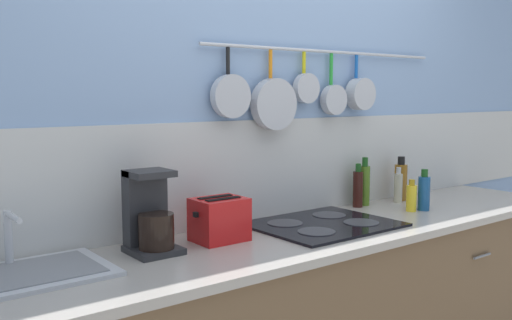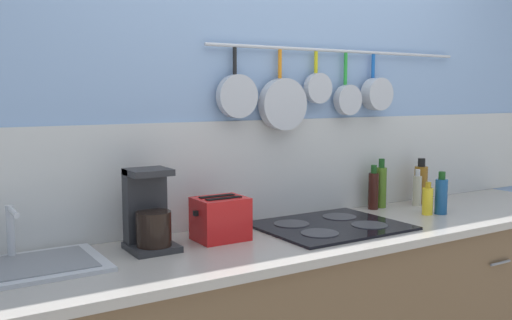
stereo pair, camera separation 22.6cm
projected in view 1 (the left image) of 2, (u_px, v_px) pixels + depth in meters
name	position (u px, v px, depth m)	size (l,w,h in m)	color
wall_back	(273.00, 142.00, 2.77)	(7.20, 0.15, 2.60)	#84A3CC
countertop	(323.00, 233.00, 2.53)	(3.16, 0.64, 0.03)	#A59E93
sink_basin	(21.00, 273.00, 1.86)	(0.56, 0.37, 0.20)	#B7BABF
coffee_maker	(150.00, 218.00, 2.15)	(0.18, 0.19, 0.31)	#262628
toaster	(219.00, 219.00, 2.32)	(0.22, 0.17, 0.18)	red
cooktop	(323.00, 224.00, 2.59)	(0.63, 0.51, 0.01)	black
bottle_hot_sauce	(358.00, 188.00, 3.01)	(0.05, 0.05, 0.23)	#33140F
bottle_sesame_oil	(365.00, 184.00, 3.06)	(0.06, 0.06, 0.26)	#4C721E
bottle_vinegar	(411.00, 197.00, 2.90)	(0.05, 0.05, 0.16)	yellow
bottle_olive_oil	(424.00, 192.00, 2.92)	(0.06, 0.06, 0.21)	navy
bottle_cooking_wine	(398.00, 187.00, 3.13)	(0.05, 0.05, 0.20)	#BFB799
bottle_dish_soap	(401.00, 181.00, 3.20)	(0.07, 0.07, 0.25)	#8C5919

